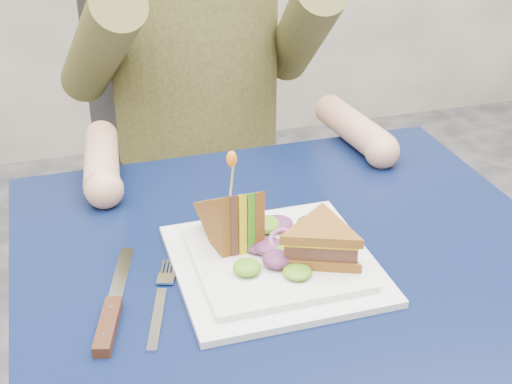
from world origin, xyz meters
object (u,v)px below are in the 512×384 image
object	(u,v)px
chair	(191,161)
fork	(160,304)
plate	(274,262)
sandwich_flat	(321,242)
diner	(195,13)
table	(301,314)
sandwich_upright	(233,221)
knife	(111,316)

from	to	relation	value
chair	fork	world-z (taller)	chair
plate	sandwich_flat	distance (m)	0.07
diner	fork	size ratio (longest dim) A/B	4.25
table	sandwich_upright	distance (m)	0.17
plate	sandwich_flat	bearing A→B (deg)	-24.44
sandwich_upright	chair	bearing A→B (deg)	83.20
fork	sandwich_upright	bearing A→B (deg)	35.22
table	sandwich_upright	world-z (taller)	sandwich_upright
fork	knife	size ratio (longest dim) A/B	0.80
table	sandwich_upright	bearing A→B (deg)	145.79
sandwich_flat	fork	bearing A→B (deg)	-176.95
chair	plate	world-z (taller)	chair
plate	fork	world-z (taller)	plate
sandwich_upright	knife	xyz separation A→B (m)	(-0.18, -0.09, -0.05)
plate	knife	world-z (taller)	plate
plate	sandwich_upright	world-z (taller)	sandwich_upright
table	sandwich_flat	size ratio (longest dim) A/B	4.73
chair	fork	bearing A→B (deg)	-104.48
chair	sandwich_flat	size ratio (longest dim) A/B	5.86
table	knife	xyz separation A→B (m)	(-0.26, -0.04, 0.09)
sandwich_flat	table	bearing A→B (deg)	140.18
plate	table	bearing A→B (deg)	-15.13
plate	knife	size ratio (longest dim) A/B	1.19
plate	sandwich_flat	size ratio (longest dim) A/B	1.64
diner	knife	bearing A→B (deg)	-111.41
table	chair	distance (m)	0.74
diner	plate	bearing A→B (deg)	-93.47
knife	diner	bearing A→B (deg)	68.59
fork	chair	bearing A→B (deg)	75.52
chair	diner	distance (m)	0.39
chair	sandwich_upright	world-z (taller)	chair
diner	sandwich_flat	size ratio (longest dim) A/B	4.70
diner	knife	distance (m)	0.73
table	knife	bearing A→B (deg)	-171.97
sandwich_upright	fork	distance (m)	0.15
table	chair	xyz separation A→B (m)	(0.00, 0.73, -0.11)
knife	sandwich_upright	bearing A→B (deg)	27.32
table	plate	world-z (taller)	plate
chair	plate	bearing A→B (deg)	-92.93
diner	knife	xyz separation A→B (m)	(-0.26, -0.66, -0.18)
chair	knife	distance (m)	0.83
table	fork	xyz separation A→B (m)	(-0.20, -0.03, 0.08)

